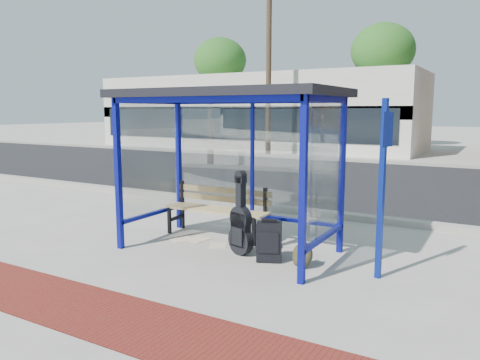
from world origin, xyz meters
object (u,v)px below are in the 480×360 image
Objects in this scene: bench at (218,207)px; suitcase at (269,242)px; backpack at (302,256)px; guitar_bag at (241,226)px.

suitcase is at bearing -31.61° from bench.
suitcase is 0.52m from backpack.
backpack is (0.51, -0.02, -0.12)m from suitcase.
guitar_bag reaches higher than suitcase.
bench is 1.59m from suitcase.
guitar_bag reaches higher than backpack.
guitar_bag is at bearing -41.38° from bench.
bench reaches higher than backpack.
suitcase is (1.36, -0.79, -0.21)m from bench.
backpack is (1.87, -0.81, -0.33)m from bench.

